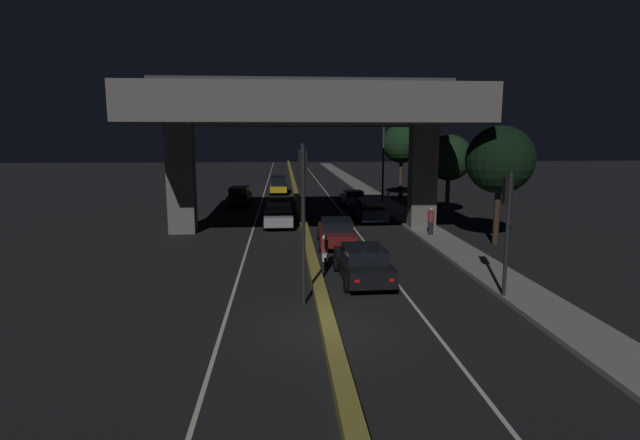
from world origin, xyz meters
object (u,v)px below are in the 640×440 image
object	(u,v)px
car_dark_blue_third	(369,210)
motorcycle_white_filtering_near	(325,253)
car_silver_lead_oncoming	(278,215)
street_lamp	(380,152)
car_dark_red_second	(336,232)
car_black_lead	(363,263)
car_silver_fourth	(353,198)
traffic_light_right_of_median	(507,213)
car_black_second_oncoming	(240,196)
car_taxi_yellow_third_oncoming	(278,185)
traffic_light_left_of_median	(303,197)
pedestrian_on_sidewalk	(431,221)

from	to	relation	value
car_dark_blue_third	motorcycle_white_filtering_near	distance (m)	12.78
car_dark_blue_third	car_silver_lead_oncoming	world-z (taller)	car_dark_blue_third
street_lamp	car_dark_red_second	bearing A→B (deg)	-108.92
car_black_lead	car_silver_fourth	xyz separation A→B (m)	(2.68, 21.84, -0.07)
traffic_light_right_of_median	car_black_second_oncoming	xyz separation A→B (m)	(-11.74, 25.46, -2.35)
street_lamp	car_taxi_yellow_third_oncoming	distance (m)	13.13
traffic_light_left_of_median	car_dark_blue_third	distance (m)	18.18
car_dark_red_second	car_silver_lead_oncoming	distance (m)	6.97
traffic_light_right_of_median	traffic_light_left_of_median	bearing A→B (deg)	-179.92
car_dark_red_second	car_silver_fourth	xyz separation A→B (m)	(3.06, 15.04, -0.07)
traffic_light_left_of_median	car_black_second_oncoming	world-z (taller)	traffic_light_left_of_median
traffic_light_right_of_median	motorcycle_white_filtering_near	xyz separation A→B (m)	(-6.18, 5.02, -2.58)
street_lamp	motorcycle_white_filtering_near	xyz separation A→B (m)	(-6.55, -20.57, -3.91)
car_dark_red_second	car_black_lead	bearing A→B (deg)	-174.29
car_silver_lead_oncoming	pedestrian_on_sidewalk	size ratio (longest dim) A/B	2.83
car_dark_blue_third	car_taxi_yellow_third_oncoming	world-z (taller)	car_taxi_yellow_third_oncoming
pedestrian_on_sidewalk	car_taxi_yellow_third_oncoming	bearing A→B (deg)	111.56
car_silver_lead_oncoming	traffic_light_left_of_median	bearing A→B (deg)	3.04
motorcycle_white_filtering_near	car_dark_blue_third	bearing A→B (deg)	-16.59
car_silver_fourth	car_black_second_oncoming	xyz separation A→B (m)	(-9.63, 1.00, 0.16)
traffic_light_left_of_median	street_lamp	bearing A→B (deg)	73.18
car_dark_red_second	car_dark_blue_third	xyz separation A→B (m)	(3.15, 7.68, 0.06)
car_black_lead	pedestrian_on_sidewalk	xyz separation A→B (m)	(5.47, 8.74, 0.18)
traffic_light_left_of_median	motorcycle_white_filtering_near	size ratio (longest dim) A/B	3.11
car_taxi_yellow_third_oncoming	pedestrian_on_sidewalk	xyz separation A→B (m)	(9.17, -23.22, 0.01)
motorcycle_white_filtering_near	traffic_light_left_of_median	bearing A→B (deg)	169.15
car_black_second_oncoming	car_taxi_yellow_third_oncoming	distance (m)	9.68
car_black_lead	pedestrian_on_sidewalk	distance (m)	10.32
traffic_light_right_of_median	car_silver_lead_oncoming	size ratio (longest dim) A/B	1.03
traffic_light_right_of_median	pedestrian_on_sidewalk	size ratio (longest dim) A/B	2.93
traffic_light_left_of_median	car_silver_lead_oncoming	distance (m)	15.97
traffic_light_left_of_median	car_black_second_oncoming	bearing A→B (deg)	99.74
car_dark_blue_third	car_silver_fourth	xyz separation A→B (m)	(-0.09, 7.36, -0.13)
street_lamp	car_black_lead	xyz separation A→B (m)	(-5.16, -22.96, -3.77)
car_black_second_oncoming	car_taxi_yellow_third_oncoming	size ratio (longest dim) A/B	0.90
car_black_lead	car_taxi_yellow_third_oncoming	world-z (taller)	car_taxi_yellow_third_oncoming
car_dark_red_second	motorcycle_white_filtering_near	world-z (taller)	motorcycle_white_filtering_near
pedestrian_on_sidewalk	traffic_light_left_of_median	bearing A→B (deg)	-125.27
traffic_light_right_of_median	car_taxi_yellow_third_oncoming	world-z (taller)	traffic_light_right_of_median
street_lamp	motorcycle_white_filtering_near	size ratio (longest dim) A/B	4.20
car_black_lead	car_dark_blue_third	world-z (taller)	car_dark_blue_third
street_lamp	car_taxi_yellow_third_oncoming	world-z (taller)	street_lamp
car_black_lead	car_dark_blue_third	size ratio (longest dim) A/B	1.01
street_lamp	car_silver_lead_oncoming	size ratio (longest dim) A/B	1.69
car_black_lead	car_dark_red_second	distance (m)	6.81
street_lamp	car_dark_blue_third	size ratio (longest dim) A/B	1.66
traffic_light_left_of_median	traffic_light_right_of_median	xyz separation A→B (m)	(7.37, 0.01, -0.65)
car_black_lead	car_silver_fourth	bearing A→B (deg)	-8.52
car_silver_fourth	car_black_lead	bearing A→B (deg)	170.56
traffic_light_right_of_median	pedestrian_on_sidewalk	xyz separation A→B (m)	(0.68, 11.37, -2.26)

